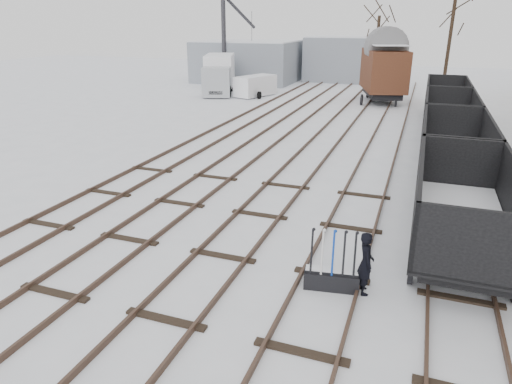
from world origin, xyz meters
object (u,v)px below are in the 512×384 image
ground_frame (332,278)px  panel_van (255,86)px  worker (366,263)px  box_van_wagon (384,69)px  crane (225,61)px  lorry (219,74)px  freight_wagon_a (461,222)px

ground_frame → panel_van: panel_van is taller
worker → box_van_wagon: bearing=-14.1°
ground_frame → worker: worker is taller
box_van_wagon → crane: size_ratio=0.72×
worker → panel_van: (-12.63, 27.03, 0.11)m
ground_frame → lorry: (-15.54, 27.82, 1.38)m
freight_wagon_a → box_van_wagon: 25.31m
worker → freight_wagon_a: 3.54m
freight_wagon_a → worker: bearing=-127.7°
worker → panel_van: panel_van is taller
ground_frame → panel_van: size_ratio=0.36×
ground_frame → crane: (-17.04, 32.69, 2.04)m
worker → freight_wagon_a: size_ratio=0.25×
ground_frame → freight_wagon_a: freight_wagon_a is taller
worker → box_van_wagon: 27.81m
freight_wagon_a → panel_van: freight_wagon_a is taller
worker → lorry: lorry is taller
freight_wagon_a → panel_van: 28.38m
crane → box_van_wagon: bearing=6.2°
ground_frame → lorry: lorry is taller
panel_van → crane: (-5.16, 5.57, 1.44)m
box_van_wagon → panel_van: bearing=167.9°
freight_wagon_a → crane: crane is taller
crane → ground_frame: bearing=-38.6°
worker → crane: 37.17m
ground_frame → worker: size_ratio=0.96×
lorry → crane: size_ratio=0.84×
ground_frame → box_van_wagon: (-1.59, 27.76, 2.27)m
lorry → panel_van: lorry is taller
worker → crane: bearing=9.7°
box_van_wagon → crane: 16.23m
lorry → panel_van: (3.66, -0.70, -0.78)m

